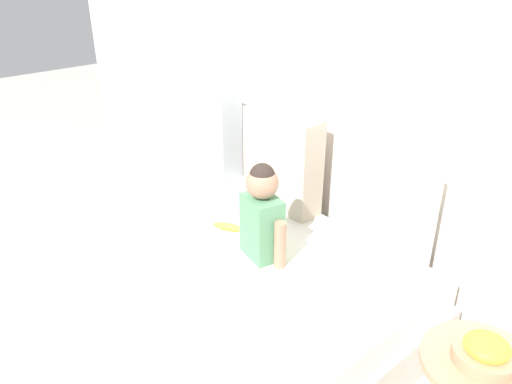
# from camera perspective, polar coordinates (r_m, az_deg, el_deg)

# --- Properties ---
(ground_plane) EXTENTS (12.00, 12.00, 0.00)m
(ground_plane) POSITION_cam_1_polar(r_m,az_deg,el_deg) (2.97, -2.10, -10.02)
(ground_plane) COLOR #B2ADA3
(back_wall) EXTENTS (5.43, 0.10, 2.38)m
(back_wall) POSITION_cam_1_polar(r_m,az_deg,el_deg) (2.83, 6.72, 14.64)
(back_wall) COLOR silver
(back_wall) RESTS_ON ground
(couch) EXTENTS (2.23, 0.88, 0.39)m
(couch) POSITION_cam_1_polar(r_m,az_deg,el_deg) (2.86, -2.16, -6.93)
(couch) COLOR beige
(couch) RESTS_ON ground
(throw_pillow_left) EXTENTS (0.49, 0.16, 0.55)m
(throw_pillow_left) POSITION_cam_1_polar(r_m,az_deg,el_deg) (3.33, -5.32, 7.08)
(throw_pillow_left) COLOR #B2BCC6
(throw_pillow_left) RESTS_ON couch
(throw_pillow_center) EXTENTS (0.49, 0.16, 0.55)m
(throw_pillow_center) POSITION_cam_1_polar(r_m,az_deg,el_deg) (2.83, 2.99, 3.60)
(throw_pillow_center) COLOR #C1B29E
(throw_pillow_center) RESTS_ON couch
(throw_pillow_right) EXTENTS (0.48, 0.16, 0.50)m
(throw_pillow_right) POSITION_cam_1_polar(r_m,az_deg,el_deg) (2.44, 14.24, -1.86)
(throw_pillow_right) COLOR silver
(throw_pillow_right) RESTS_ON couch
(toddler) EXTENTS (0.31, 0.18, 0.49)m
(toddler) POSITION_cam_1_polar(r_m,az_deg,el_deg) (2.36, 0.69, -2.33)
(toddler) COLOR #568E66
(toddler) RESTS_ON couch
(banana) EXTENTS (0.17, 0.12, 0.04)m
(banana) POSITION_cam_1_polar(r_m,az_deg,el_deg) (2.68, -3.23, -3.97)
(banana) COLOR yellow
(banana) RESTS_ON couch
(side_table) EXTENTS (0.42, 0.42, 0.49)m
(side_table) POSITION_cam_1_polar(r_m,az_deg,el_deg) (2.03, 23.83, -19.40)
(side_table) COLOR tan
(side_table) RESTS_ON ground
(fruit_bowl) EXTENTS (0.22, 0.22, 0.10)m
(fruit_bowl) POSITION_cam_1_polar(r_m,az_deg,el_deg) (1.93, 24.68, -16.21)
(fruit_bowl) COLOR tan
(fruit_bowl) RESTS_ON side_table
(floor_rug) EXTENTS (2.00, 1.00, 0.01)m
(floor_rug) POSITION_cam_1_polar(r_m,az_deg,el_deg) (2.61, -20.00, -17.90)
(floor_rug) COLOR beige
(floor_rug) RESTS_ON ground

